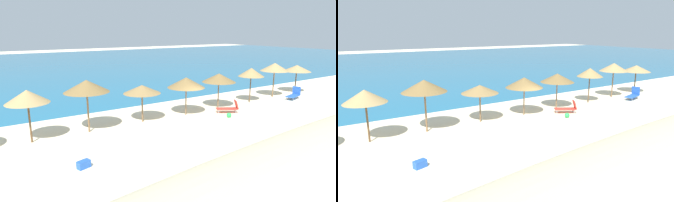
{
  "view_description": "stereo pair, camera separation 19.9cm",
  "coord_description": "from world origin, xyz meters",
  "views": [
    {
      "loc": [
        -11.81,
        -13.38,
        5.71
      ],
      "look_at": [
        -1.04,
        2.82,
        1.06
      ],
      "focal_mm": 31.78,
      "sensor_mm": 36.0,
      "label": 1
    },
    {
      "loc": [
        -11.64,
        -13.49,
        5.71
      ],
      "look_at": [
        -1.04,
        2.82,
        1.06
      ],
      "focal_mm": 31.78,
      "sensor_mm": 36.0,
      "label": 2
    }
  ],
  "objects": [
    {
      "name": "beach_umbrella_1",
      "position": [
        -9.64,
        2.72,
        2.44
      ],
      "size": [
        2.18,
        2.18,
        2.79
      ],
      "color": "brown",
      "rests_on": "ground_plane"
    },
    {
      "name": "sea_water",
      "position": [
        0.0,
        37.86,
        0.0
      ],
      "size": [
        160.0,
        62.84,
        0.01
      ],
      "primitive_type": "cube",
      "color": "#1E6B93",
      "rests_on": "ground_plane"
    },
    {
      "name": "beach_umbrella_4",
      "position": [
        0.17,
        2.41,
        2.27
      ],
      "size": [
        2.54,
        2.54,
        2.62
      ],
      "color": "brown",
      "rests_on": "ground_plane"
    },
    {
      "name": "beach_umbrella_5",
      "position": [
        3.32,
        2.58,
        2.29
      ],
      "size": [
        2.48,
        2.48,
        2.61
      ],
      "color": "brown",
      "rests_on": "ground_plane"
    },
    {
      "name": "beach_umbrella_7",
      "position": [
        9.95,
        2.76,
        2.62
      ],
      "size": [
        2.41,
        2.41,
        2.97
      ],
      "color": "brown",
      "rests_on": "ground_plane"
    },
    {
      "name": "beach_umbrella_3",
      "position": [
        -3.08,
        2.68,
        2.11
      ],
      "size": [
        2.35,
        2.35,
        2.38
      ],
      "color": "brown",
      "rests_on": "ground_plane"
    },
    {
      "name": "lounge_chair_0",
      "position": [
        3.03,
        1.12,
        0.38
      ],
      "size": [
        1.6,
        1.27,
        0.91
      ],
      "rotation": [
        0.0,
        0.0,
        1.03
      ],
      "color": "red",
      "rests_on": "ground_plane"
    },
    {
      "name": "cooler_box",
      "position": [
        -8.35,
        -1.72,
        0.17
      ],
      "size": [
        0.61,
        0.44,
        0.33
      ],
      "primitive_type": "cube",
      "rotation": [
        0.0,
        0.0,
        0.29
      ],
      "color": "blue",
      "rests_on": "ground_plane"
    },
    {
      "name": "lounge_chair_1",
      "position": [
        10.77,
        1.24,
        0.39
      ],
      "size": [
        1.74,
        1.03,
        1.01
      ],
      "rotation": [
        0.0,
        0.0,
        1.8
      ],
      "color": "blue",
      "rests_on": "ground_plane"
    },
    {
      "name": "ground_plane",
      "position": [
        0.0,
        0.0,
        0.0
      ],
      "size": [
        160.0,
        160.0,
        0.0
      ],
      "primitive_type": "plane",
      "color": "beige"
    },
    {
      "name": "beach_umbrella_8",
      "position": [
        13.19,
        2.76,
        2.29
      ],
      "size": [
        2.49,
        2.49,
        2.59
      ],
      "color": "brown",
      "rests_on": "ground_plane"
    },
    {
      "name": "beach_umbrella_2",
      "position": [
        -6.59,
        2.66,
        2.68
      ],
      "size": [
        2.54,
        2.54,
        3.03
      ],
      "color": "brown",
      "rests_on": "ground_plane"
    },
    {
      "name": "beach_umbrella_6",
      "position": [
        6.69,
        2.49,
        2.45
      ],
      "size": [
        2.04,
        2.04,
        2.8
      ],
      "color": "brown",
      "rests_on": "ground_plane"
    },
    {
      "name": "beach_ball",
      "position": [
        2.2,
        0.29,
        0.17
      ],
      "size": [
        0.33,
        0.33,
        0.33
      ],
      "primitive_type": "sphere",
      "color": "green",
      "rests_on": "ground_plane"
    }
  ]
}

